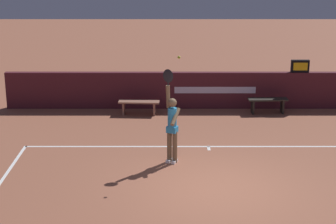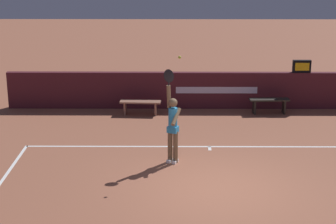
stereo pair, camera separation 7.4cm
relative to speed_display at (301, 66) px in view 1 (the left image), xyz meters
The scene contains 8 objects.
ground_plane 7.62m from the speed_display, 116.50° to the right, with size 60.00×60.00×0.00m, color #94553D.
court_lines 7.39m from the speed_display, 117.45° to the right, with size 10.37×5.21×0.00m.
back_wall 3.44m from the speed_display, behind, with size 13.34×0.23×1.26m.
speed_display is the anchor object (origin of this frame).
tennis_player 6.70m from the speed_display, 130.84° to the right, with size 0.47×0.49×2.48m.
tennis_ball 6.97m from the speed_display, 128.01° to the right, with size 0.07×0.07×0.07m.
courtside_bench_near 1.71m from the speed_display, 151.24° to the right, with size 1.33×0.42×0.50m.
courtside_bench_far 5.60m from the speed_display, behind, with size 1.36×0.44×0.46m.
Camera 1 is at (-1.13, -12.32, 5.55)m, focal length 61.34 mm.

